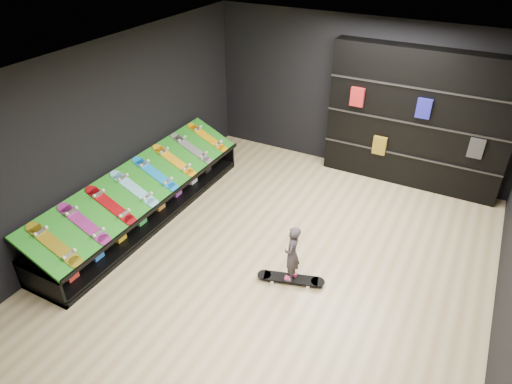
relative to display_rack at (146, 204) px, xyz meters
The scene contains 18 objects.
floor 2.56m from the display_rack, ahead, with size 6.00×7.00×0.01m, color tan.
ceiling 3.75m from the display_rack, ahead, with size 6.00×7.00×0.01m, color white.
wall_back 4.51m from the display_rack, 53.92° to the left, with size 6.00×0.02×3.00m, color black.
wall_front 4.51m from the display_rack, 53.92° to the right, with size 6.00×0.02×3.00m, color black.
wall_left 1.33m from the display_rack, behind, with size 0.02×7.00×3.00m, color black.
display_rack is the anchor object (origin of this frame).
turf_ramp 0.46m from the display_rack, ahead, with size 1.00×4.50×0.04m, color #146910.
back_shelving 5.10m from the display_rack, 41.73° to the left, with size 3.26×0.38×2.61m, color black.
floor_skateboard 2.93m from the display_rack, ahead, with size 0.98×0.22×0.09m, color black, non-canonical shape.
child 2.92m from the display_rack, ahead, with size 0.20×0.14×0.53m, color black.
display_board_0 1.96m from the display_rack, 88.11° to the right, with size 0.98×0.22×0.09m, color yellow, non-canonical shape.
display_board_1 1.44m from the display_rack, 87.36° to the right, with size 0.98×0.22×0.09m, color #2626BF, non-canonical shape.
display_board_2 0.95m from the display_rack, 85.60° to the right, with size 0.98×0.22×0.09m, color red, non-canonical shape.
display_board_3 0.56m from the display_rack, 77.00° to the right, with size 0.98×0.22×0.09m, color #0CB2E5, non-canonical shape.
display_board_4 0.56m from the display_rack, 77.00° to the left, with size 0.98×0.22×0.09m, color blue, non-canonical shape.
display_board_5 0.95m from the display_rack, 85.60° to the left, with size 0.98×0.22×0.09m, color orange, non-canonical shape.
display_board_6 1.44m from the display_rack, 87.36° to the left, with size 0.98×0.22×0.09m, color black, non-canonical shape.
display_board_7 1.96m from the display_rack, 88.11° to the left, with size 0.98×0.22×0.09m, color yellow, non-canonical shape.
Camera 1 is at (2.20, -4.90, 4.65)m, focal length 32.00 mm.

